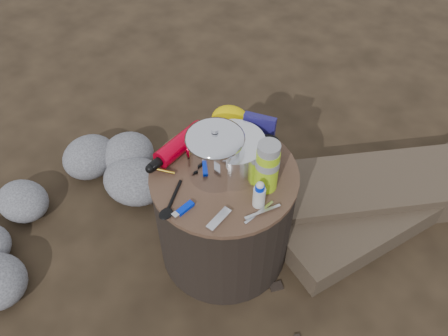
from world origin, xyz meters
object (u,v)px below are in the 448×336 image
Objects in this scene: camping_pot at (215,152)px; stump at (224,214)px; log_main at (434,184)px; fuel_bottle at (180,144)px; thermos at (267,167)px; travel_mug at (267,154)px.

stump is at bearing 19.27° from camping_pot.
fuel_bottle is (-0.77, -0.74, 0.41)m from log_main.
log_main is at bearing 48.06° from fuel_bottle.
log_main is 9.89× the size of thermos.
camping_pot reaches higher than travel_mug.
stump is at bearing -81.10° from log_main.
thermos is at bearing -74.99° from log_main.
travel_mug is at bearing 25.97° from fuel_bottle.
thermos is 1.73× the size of travel_mug.
thermos is 0.10m from travel_mug.
thermos reaches higher than fuel_bottle.
travel_mug is (0.28, 0.11, 0.02)m from fuel_bottle.
travel_mug is (-0.49, -0.63, 0.43)m from log_main.
stump is at bearing 4.01° from fuel_bottle.
camping_pot reaches higher than stump.
travel_mug is (-0.05, 0.08, -0.04)m from thermos.
fuel_bottle is at bearing -180.00° from stump.
stump is at bearing -130.17° from travel_mug.
thermos reaches higher than travel_mug.
fuel_bottle reaches higher than stump.
log_main is at bearing 57.85° from thermos.
camping_pot reaches higher than fuel_bottle.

